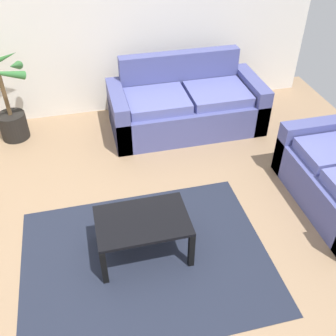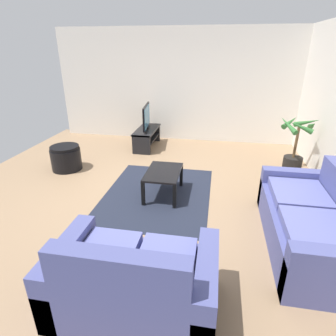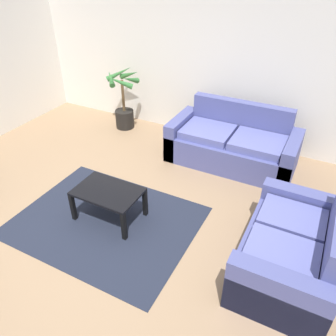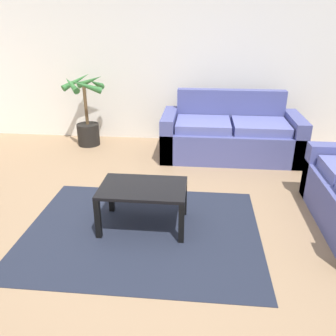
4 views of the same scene
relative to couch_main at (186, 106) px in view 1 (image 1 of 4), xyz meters
The scene contains 6 objects.
ground_plane 2.53m from the couch_main, 114.89° to the right, with size 6.60×6.60×0.00m, color #937556.
wall_back 1.65m from the couch_main, 145.92° to the left, with size 6.00×0.06×2.70m, color silver.
couch_main is the anchor object (origin of this frame).
coffee_table 2.19m from the couch_main, 115.58° to the right, with size 0.80×0.53×0.42m.
area_rug 2.30m from the couch_main, 114.49° to the right, with size 2.20×1.70×0.01m, color #1E2333.
potted_palm 2.22m from the couch_main, behind, with size 0.71×0.73×1.10m.
Camera 1 is at (-0.22, -2.00, 2.86)m, focal length 41.75 mm.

